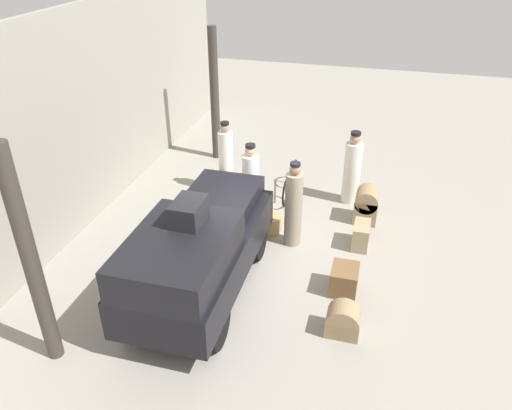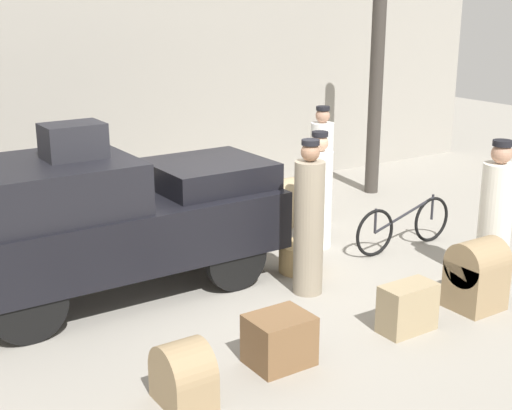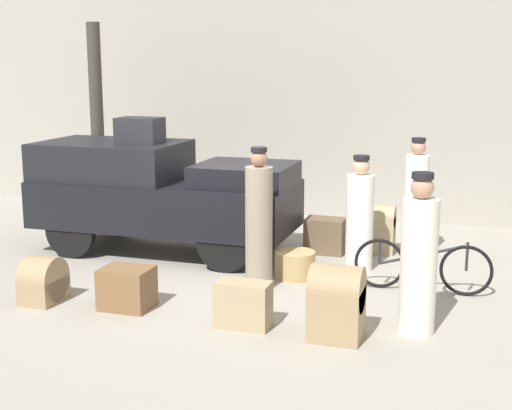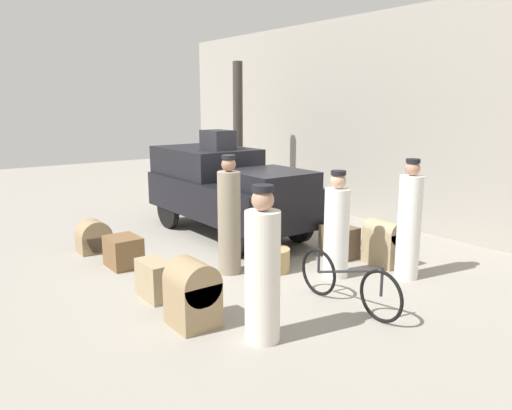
{
  "view_description": "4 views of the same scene",
  "coord_description": "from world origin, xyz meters",
  "views": [
    {
      "loc": [
        -8.11,
        -2.06,
        5.95
      ],
      "look_at": [
        0.2,
        0.2,
        0.95
      ],
      "focal_mm": 35.0,
      "sensor_mm": 36.0,
      "label": 1
    },
    {
      "loc": [
        -4.39,
        -6.74,
        3.42
      ],
      "look_at": [
        0.2,
        0.2,
        0.95
      ],
      "focal_mm": 50.0,
      "sensor_mm": 36.0,
      "label": 2
    },
    {
      "loc": [
        3.13,
        -9.04,
        2.93
      ],
      "look_at": [
        0.2,
        0.2,
        0.95
      ],
      "focal_mm": 50.0,
      "sensor_mm": 36.0,
      "label": 3
    },
    {
      "loc": [
        6.69,
        -4.64,
        2.64
      ],
      "look_at": [
        0.2,
        0.2,
        0.95
      ],
      "focal_mm": 35.0,
      "sensor_mm": 36.0,
      "label": 4
    }
  ],
  "objects": [
    {
      "name": "porter_with_bicycle",
      "position": [
        0.47,
        -0.51,
        0.86
      ],
      "size": [
        0.35,
        0.35,
        1.85
      ],
      "color": "gray",
      "rests_on": "ground"
    },
    {
      "name": "suitcase_small_leather",
      "position": [
        -1.9,
        -1.84,
        0.25
      ],
      "size": [
        0.41,
        0.55,
        0.57
      ],
      "color": "#937A56",
      "rests_on": "ground"
    },
    {
      "name": "conductor_in_dark_uniform",
      "position": [
        2.26,
        1.52,
        0.84
      ],
      "size": [
        0.35,
        0.35,
        1.82
      ],
      "color": "white",
      "rests_on": "ground"
    },
    {
      "name": "truck",
      "position": [
        -1.56,
        0.76,
        0.95
      ],
      "size": [
        3.97,
        1.64,
        1.69
      ],
      "color": "black",
      "rests_on": "ground"
    },
    {
      "name": "trunk_large_brown",
      "position": [
        -0.81,
        -1.73,
        0.25
      ],
      "size": [
        0.59,
        0.48,
        0.5
      ],
      "color": "brown",
      "rests_on": "ground"
    },
    {
      "name": "trunk_on_truck_roof",
      "position": [
        -1.83,
        0.76,
        1.88
      ],
      "size": [
        0.65,
        0.47,
        0.38
      ],
      "color": "#232328",
      "rests_on": "truck"
    },
    {
      "name": "wicker_basket",
      "position": [
        0.8,
        0.07,
        0.18
      ],
      "size": [
        0.56,
        0.56,
        0.36
      ],
      "color": "tan",
      "rests_on": "ground"
    },
    {
      "name": "suitcase_black_upright",
      "position": [
        0.92,
        1.45,
        0.27
      ],
      "size": [
        0.6,
        0.42,
        0.54
      ],
      "color": "brown",
      "rests_on": "ground"
    },
    {
      "name": "porter_carrying_trunk",
      "position": [
        1.57,
        0.7,
        0.75
      ],
      "size": [
        0.38,
        0.38,
        1.64
      ],
      "color": "white",
      "rests_on": "ground"
    },
    {
      "name": "canopy_pillar_right",
      "position": [
        4.16,
        2.43,
        1.79
      ],
      "size": [
        0.24,
        0.24,
        3.59
      ],
      "color": "#38332D",
      "rests_on": "ground"
    },
    {
      "name": "station_building_facade",
      "position": [
        0.0,
        4.08,
        2.25
      ],
      "size": [
        16.0,
        0.15,
        4.5
      ],
      "color": "gray",
      "rests_on": "ground"
    },
    {
      "name": "suitcase_tan_flat",
      "position": [
        0.72,
        -1.9,
        0.26
      ],
      "size": [
        0.61,
        0.32,
        0.52
      ],
      "color": "#9E8966",
      "rests_on": "ground"
    },
    {
      "name": "trunk_umber_medium",
      "position": [
        1.77,
        -1.91,
        0.41
      ],
      "size": [
        0.55,
        0.51,
        0.81
      ],
      "color": "#937A56",
      "rests_on": "ground"
    },
    {
      "name": "ground_plane",
      "position": [
        0.0,
        0.0,
        0.0
      ],
      "size": [
        30.0,
        30.0,
        0.0
      ],
      "primitive_type": "plane",
      "color": "gray"
    },
    {
      "name": "trunk_wicker_pale",
      "position": [
        1.65,
        1.69,
        0.4
      ],
      "size": [
        0.59,
        0.34,
        0.75
      ],
      "color": "#9E8966",
      "rests_on": "ground"
    },
    {
      "name": "porter_standing_middle",
      "position": [
        2.57,
        -1.48,
        0.81
      ],
      "size": [
        0.4,
        0.4,
        1.77
      ],
      "color": "silver",
      "rests_on": "ground"
    },
    {
      "name": "bicycle",
      "position": [
        2.51,
        -0.04,
        0.34
      ],
      "size": [
        1.74,
        0.04,
        0.7
      ],
      "color": "black",
      "rests_on": "ground"
    }
  ]
}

